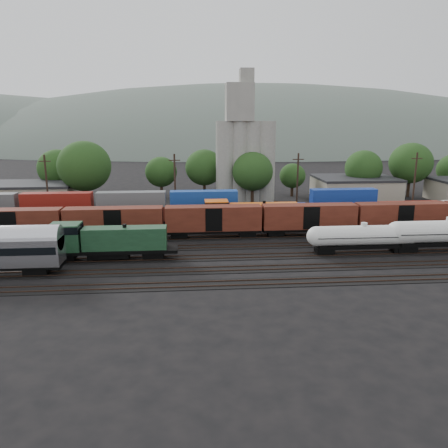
{
  "coord_description": "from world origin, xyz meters",
  "views": [
    {
      "loc": [
        -9.34,
        -61.94,
        18.57
      ],
      "look_at": [
        -4.14,
        2.0,
        3.0
      ],
      "focal_mm": 35.0,
      "sensor_mm": 36.0,
      "label": 1
    }
  ],
  "objects": [
    {
      "name": "orange_locomotive",
      "position": [
        0.06,
        10.0,
        2.75
      ],
      "size": [
        19.4,
        3.23,
        4.85
      ],
      "color": "black",
      "rests_on": "ground"
    },
    {
      "name": "tree_band",
      "position": [
        5.0,
        36.39,
        7.43
      ],
      "size": [
        162.26,
        22.14,
        14.07
      ],
      "color": "black",
      "rests_on": "ground"
    },
    {
      "name": "utility_poles",
      "position": [
        0.0,
        22.0,
        6.21
      ],
      "size": [
        122.2,
        0.36,
        12.0
      ],
      "color": "black",
      "rests_on": "ground"
    },
    {
      "name": "tank_car_b",
      "position": [
        27.16,
        -5.0,
        2.81
      ],
      "size": [
        18.1,
        3.24,
        4.74
      ],
      "color": "white",
      "rests_on": "ground"
    },
    {
      "name": "industrial_sheds",
      "position": [
        6.63,
        35.25,
        2.56
      ],
      "size": [
        119.38,
        17.26,
        5.1
      ],
      "color": "#9E937F",
      "rests_on": "ground"
    },
    {
      "name": "ground",
      "position": [
        0.0,
        0.0,
        0.0
      ],
      "size": [
        600.0,
        600.0,
        0.0
      ],
      "primitive_type": "plane",
      "color": "black"
    },
    {
      "name": "tank_car_a",
      "position": [
        14.79,
        -5.0,
        2.52
      ],
      "size": [
        16.08,
        2.88,
        4.22
      ],
      "color": "white",
      "rests_on": "ground"
    },
    {
      "name": "grain_silo",
      "position": [
        3.28,
        36.0,
        11.26
      ],
      "size": [
        13.4,
        5.0,
        29.0
      ],
      "color": "gray",
      "rests_on": "ground"
    },
    {
      "name": "boxcar_string",
      "position": [
        -5.59,
        5.0,
        3.12
      ],
      "size": [
        138.2,
        2.9,
        4.2
      ],
      "color": "black",
      "rests_on": "ground"
    },
    {
      "name": "distant_hills",
      "position": [
        23.92,
        260.0,
        -20.56
      ],
      "size": [
        860.0,
        286.0,
        130.0
      ],
      "color": "#59665B",
      "rests_on": "ground"
    },
    {
      "name": "tracks",
      "position": [
        0.0,
        0.0,
        0.05
      ],
      "size": [
        180.0,
        33.2,
        0.2
      ],
      "color": "black",
      "rests_on": "ground"
    },
    {
      "name": "container_wall",
      "position": [
        0.24,
        15.0,
        2.81
      ],
      "size": [
        168.89,
        2.6,
        5.8
      ],
      "color": "black",
      "rests_on": "ground"
    },
    {
      "name": "green_locomotive",
      "position": [
        -21.15,
        -5.0,
        2.75
      ],
      "size": [
        18.3,
        3.23,
        4.84
      ],
      "color": "black",
      "rests_on": "ground"
    }
  ]
}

